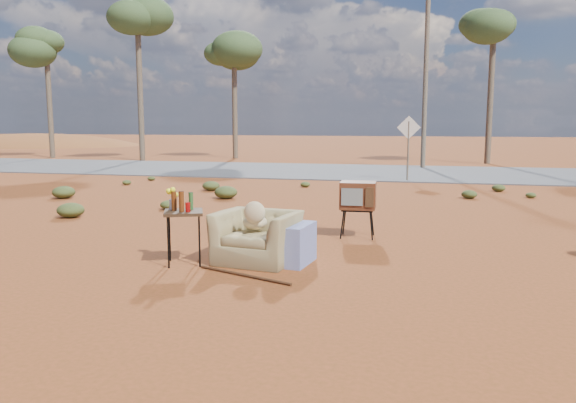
# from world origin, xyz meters

# --- Properties ---
(ground) EXTENTS (140.00, 140.00, 0.00)m
(ground) POSITION_xyz_m (0.00, 0.00, 0.00)
(ground) COLOR brown
(ground) RESTS_ON ground
(highway) EXTENTS (140.00, 7.00, 0.04)m
(highway) POSITION_xyz_m (0.00, 15.00, 0.02)
(highway) COLOR #565659
(highway) RESTS_ON ground
(dirt_mound) EXTENTS (26.00, 18.00, 2.00)m
(dirt_mound) POSITION_xyz_m (-30.00, 34.00, 0.00)
(dirt_mound) COLOR brown
(dirt_mound) RESTS_ON ground
(armchair) EXTENTS (1.41, 0.87, 0.97)m
(armchair) POSITION_xyz_m (-0.21, 0.30, 0.45)
(armchair) COLOR olive
(armchair) RESTS_ON ground
(tv_unit) EXTENTS (0.62, 0.51, 0.97)m
(tv_unit) POSITION_xyz_m (0.91, 2.36, 0.72)
(tv_unit) COLOR black
(tv_unit) RESTS_ON ground
(side_table) EXTENTS (0.69, 0.69, 1.06)m
(side_table) POSITION_xyz_m (-1.32, -0.04, 0.79)
(side_table) COLOR #382314
(side_table) RESTS_ON ground
(rusty_bar) EXTENTS (1.42, 0.59, 0.04)m
(rusty_bar) POSITION_xyz_m (-0.25, -0.50, 0.02)
(rusty_bar) COLOR #462512
(rusty_bar) RESTS_ON ground
(road_sign) EXTENTS (0.78, 0.06, 2.19)m
(road_sign) POSITION_xyz_m (1.50, 12.00, 1.50)
(road_sign) COLOR brown
(road_sign) RESTS_ON ground
(eucalyptus_far_left) EXTENTS (3.20, 3.20, 7.10)m
(eucalyptus_far_left) POSITION_xyz_m (-18.00, 20.00, 5.94)
(eucalyptus_far_left) COLOR brown
(eucalyptus_far_left) RESTS_ON ground
(eucalyptus_left) EXTENTS (3.20, 3.20, 8.10)m
(eucalyptus_left) POSITION_xyz_m (-12.00, 19.00, 6.92)
(eucalyptus_left) COLOR brown
(eucalyptus_left) RESTS_ON ground
(eucalyptus_near_left) EXTENTS (3.20, 3.20, 6.60)m
(eucalyptus_near_left) POSITION_xyz_m (-8.00, 22.00, 5.45)
(eucalyptus_near_left) COLOR brown
(eucalyptus_near_left) RESTS_ON ground
(eucalyptus_center) EXTENTS (3.20, 3.20, 7.60)m
(eucalyptus_center) POSITION_xyz_m (5.00, 21.00, 6.43)
(eucalyptus_center) COLOR brown
(eucalyptus_center) RESTS_ON ground
(utility_pole_center) EXTENTS (1.40, 0.20, 8.00)m
(utility_pole_center) POSITION_xyz_m (2.00, 17.50, 4.15)
(utility_pole_center) COLOR brown
(utility_pole_center) RESTS_ON ground
(scrub_patch) EXTENTS (17.49, 8.07, 0.33)m
(scrub_patch) POSITION_xyz_m (-0.82, 4.41, 0.14)
(scrub_patch) COLOR #445224
(scrub_patch) RESTS_ON ground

